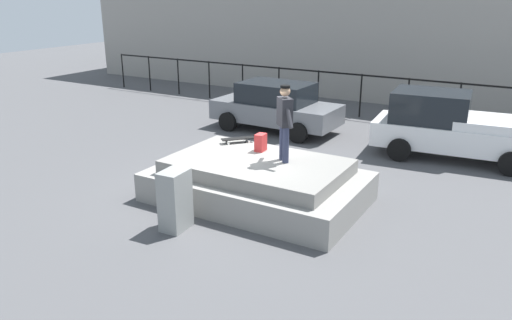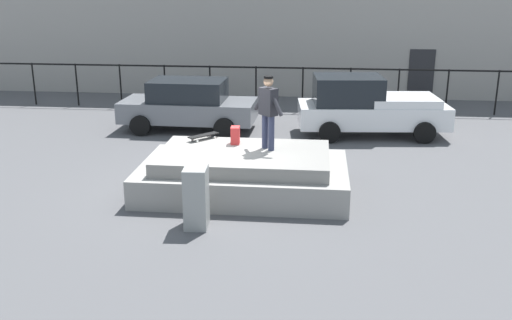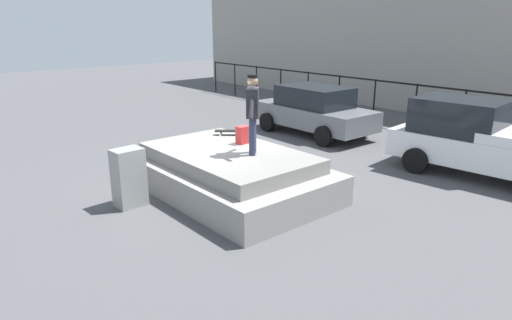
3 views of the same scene
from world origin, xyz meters
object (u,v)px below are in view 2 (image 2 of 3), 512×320
at_px(skateboard, 204,136).
at_px(car_grey_sedan_near, 188,104).
at_px(skateboarder, 268,108).
at_px(backpack, 235,135).
at_px(car_white_pickup_mid, 368,106).
at_px(utility_box, 196,197).

bearing_deg(skateboard, car_grey_sedan_near, 106.90).
relative_size(skateboarder, skateboard, 2.27).
height_order(skateboarder, backpack, skateboarder).
bearing_deg(skateboarder, skateboard, 157.87).
relative_size(skateboarder, car_white_pickup_mid, 0.36).
xyz_separation_m(skateboard, car_grey_sedan_near, (-1.38, 4.55, -0.22)).
bearing_deg(car_grey_sedan_near, utility_box, -76.49).
relative_size(car_grey_sedan_near, utility_box, 3.53).
bearing_deg(car_white_pickup_mid, backpack, -125.88).
relative_size(skateboarder, utility_box, 1.38).
relative_size(skateboarder, car_grey_sedan_near, 0.39).
relative_size(skateboard, utility_box, 0.61).
height_order(skateboard, utility_box, utility_box).
bearing_deg(skateboarder, backpack, 155.11).
height_order(skateboarder, skateboard, skateboarder).
height_order(skateboarder, car_grey_sedan_near, skateboarder).
bearing_deg(skateboard, car_white_pickup_mid, 46.40).
relative_size(backpack, car_white_pickup_mid, 0.09).
distance_m(skateboard, car_grey_sedan_near, 4.76).
distance_m(car_grey_sedan_near, car_white_pickup_mid, 5.63).
xyz_separation_m(backpack, car_white_pickup_mid, (3.43, 4.74, -0.24)).
bearing_deg(skateboarder, car_white_pickup_mid, 62.82).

